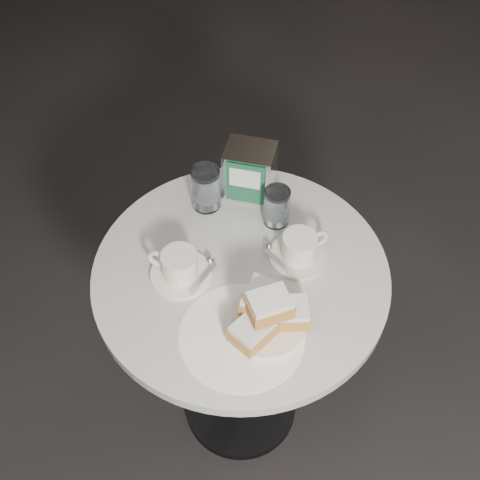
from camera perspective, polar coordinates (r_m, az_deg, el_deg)
name	(u,v)px	position (r m, az deg, el deg)	size (l,w,h in m)	color
ground	(241,406)	(2.06, 0.05, -15.43)	(7.00, 7.00, 0.00)	black
cafe_table	(241,316)	(1.58, 0.07, -7.18)	(0.70, 0.70, 0.74)	black
sugar_spill	(242,335)	(1.31, 0.17, -9.03)	(0.28, 0.28, 0.00)	white
beignet_plate	(267,315)	(1.29, 2.59, -7.08)	(0.23, 0.23, 0.12)	silver
coffee_cup_left	(180,267)	(1.38, -5.75, -2.53)	(0.19, 0.19, 0.07)	white
coffee_cup_right	(299,249)	(1.42, 5.66, -0.82)	(0.18, 0.18, 0.07)	beige
water_glass_left	(206,189)	(1.51, -3.25, 4.88)	(0.08, 0.08, 0.12)	silver
water_glass_right	(277,207)	(1.48, 3.50, 3.15)	(0.08, 0.08, 0.10)	silver
napkin_dispenser	(250,171)	(1.53, 0.91, 6.52)	(0.15, 0.13, 0.14)	silver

